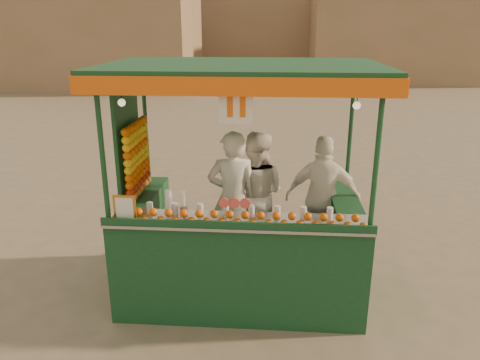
# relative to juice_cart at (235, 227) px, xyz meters

# --- Properties ---
(ground) EXTENTS (90.00, 90.00, 0.00)m
(ground) POSITION_rel_juice_cart_xyz_m (0.10, 0.03, -0.92)
(ground) COLOR brown
(ground) RESTS_ON ground
(building_left) EXTENTS (10.00, 6.00, 6.00)m
(building_left) POSITION_rel_juice_cart_xyz_m (-8.90, 20.03, 2.08)
(building_left) COLOR #966E55
(building_left) RESTS_ON ground
(building_right) EXTENTS (9.00, 6.00, 5.00)m
(building_right) POSITION_rel_juice_cart_xyz_m (7.10, 24.03, 1.58)
(building_right) COLOR #966E55
(building_right) RESTS_ON ground
(building_center) EXTENTS (14.00, 7.00, 7.00)m
(building_center) POSITION_rel_juice_cart_xyz_m (-1.90, 30.03, 2.58)
(building_center) COLOR #966E55
(building_center) RESTS_ON ground
(juice_cart) EXTENTS (3.13, 2.03, 2.84)m
(juice_cart) POSITION_rel_juice_cart_xyz_m (0.00, 0.00, 0.00)
(juice_cart) COLOR #103C1D
(juice_cart) RESTS_ON ground
(vendor_left) EXTENTS (0.65, 0.45, 1.72)m
(vendor_left) POSITION_rel_juice_cart_xyz_m (-0.04, 0.24, 0.27)
(vendor_left) COLOR silver
(vendor_left) RESTS_ON ground
(vendor_middle) EXTENTS (0.90, 0.75, 1.66)m
(vendor_middle) POSITION_rel_juice_cart_xyz_m (0.22, 0.49, 0.24)
(vendor_middle) COLOR white
(vendor_middle) RESTS_ON ground
(vendor_right) EXTENTS (0.99, 0.48, 1.63)m
(vendor_right) POSITION_rel_juice_cart_xyz_m (1.09, 0.47, 0.23)
(vendor_right) COLOR white
(vendor_right) RESTS_ON ground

